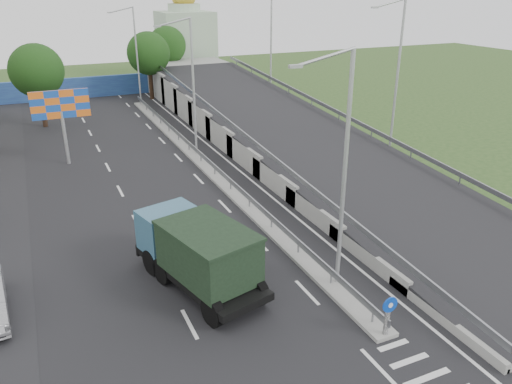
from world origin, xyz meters
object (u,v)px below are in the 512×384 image
sign_bollard (388,316)px  dump_truck (197,251)px  lamp_post_near (341,162)px  billboard (61,109)px  lamp_post_far (135,51)px  lamp_post_mid (191,81)px  church (186,39)px

sign_bollard → dump_truck: dump_truck is taller
lamp_post_near → billboard: size_ratio=1.83×
dump_truck → lamp_post_far: bearing=66.9°
lamp_post_mid → billboard: bearing=167.6°
lamp_post_far → billboard: lamp_post_far is taller
billboard → sign_bollard: bearing=-70.8°
church → dump_truck: church is taller
sign_bollard → lamp_post_far: bearing=89.9°
sign_bollard → dump_truck: bearing=129.6°
sign_bollard → lamp_post_far: lamp_post_far is taller
dump_truck → lamp_post_mid: bearing=57.9°
lamp_post_far → church: church is taller
lamp_post_far → billboard: (-9.11, -18.00, -1.62)m
lamp_post_mid → lamp_post_near: bearing=-90.0°
dump_truck → church: bearing=58.5°
lamp_post_near → church: (9.89, 54.00, -0.50)m
dump_truck → lamp_post_near: bearing=-40.3°
lamp_post_mid → billboard: 9.47m
sign_bollard → lamp_post_far: 44.08m
sign_bollard → dump_truck: (-5.28, 6.38, 0.69)m
lamp_post_mid → church: church is taller
sign_bollard → dump_truck: size_ratio=0.22×
lamp_post_far → dump_truck: (-5.39, -37.45, -4.08)m
lamp_post_far → lamp_post_mid: bearing=-90.0°
lamp_post_near → lamp_post_far: (0.00, 40.00, 0.00)m
lamp_post_near → lamp_post_mid: size_ratio=1.00×
sign_bollard → lamp_post_near: size_ratio=0.17×
lamp_post_near → billboard: 23.87m
sign_bollard → church: bearing=80.2°
lamp_post_far → dump_truck: lamp_post_far is taller
lamp_post_mid → lamp_post_far: same height
lamp_post_far → church: size_ratio=0.73×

